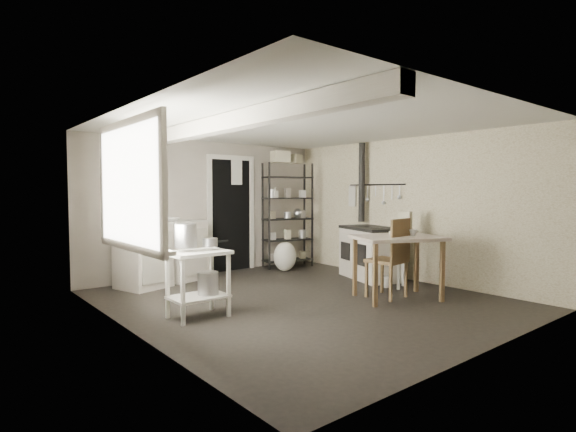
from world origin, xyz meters
TOP-DOWN VIEW (x-y plane):
  - floor at (0.00, 0.00)m, footprint 5.00×5.00m
  - ceiling at (0.00, 0.00)m, footprint 5.00×5.00m
  - wall_back at (0.00, 2.50)m, footprint 4.50×0.02m
  - wall_front at (0.00, -2.50)m, footprint 4.50×0.02m
  - wall_left at (-2.25, 0.00)m, footprint 0.02×5.00m
  - wall_right at (2.25, 0.00)m, footprint 0.02×5.00m
  - window at (-2.22, 0.20)m, footprint 0.12×1.76m
  - doorway at (0.45, 2.47)m, footprint 0.96×0.10m
  - ceiling_beam at (-1.20, 0.00)m, footprint 0.18×5.00m
  - wallpaper_panel at (2.24, 0.00)m, footprint 0.01×5.00m
  - utensil_rail at (2.19, 0.60)m, footprint 0.06×1.20m
  - prep_table at (-1.46, 0.12)m, footprint 0.67×0.48m
  - stockpot at (-1.58, 0.18)m, footprint 0.32×0.32m
  - saucepan at (-1.31, 0.12)m, footprint 0.23×0.23m
  - bucket at (-1.36, 0.09)m, footprint 0.30×0.30m
  - base_cabinets at (-0.99, 2.18)m, footprint 1.60×1.04m
  - mixing_bowl at (-0.88, 2.09)m, footprint 0.39×0.39m
  - counter_cup at (-1.29, 2.05)m, footprint 0.14×0.14m
  - shelf_rack at (1.50, 2.15)m, footprint 0.99×0.57m
  - shelf_jar at (1.22, 2.17)m, footprint 0.09×0.09m
  - storage_box_a at (1.28, 2.09)m, footprint 0.37×0.35m
  - storage_box_b at (1.65, 2.14)m, footprint 0.32×0.31m
  - stove at (1.81, 0.39)m, footprint 0.90×1.21m
  - stovepipe at (2.08, 0.81)m, footprint 0.11×0.11m
  - side_ledge at (1.74, -0.32)m, footprint 0.63×0.49m
  - oats_box at (1.74, -0.35)m, footprint 0.15×0.21m
  - work_table at (1.02, -0.76)m, footprint 1.33×1.16m
  - table_cup at (1.17, -0.89)m, footprint 0.10×0.10m
  - chair at (0.98, -0.61)m, footprint 0.49×0.51m
  - flour_sack at (1.17, 1.81)m, footprint 0.52×0.47m
  - floor_crock at (1.49, -0.21)m, footprint 0.17×0.17m

SIDE VIEW (x-z plane):
  - floor at x=0.00m, z-range 0.00..0.00m
  - floor_crock at x=1.49m, z-range -0.01..0.16m
  - flour_sack at x=1.17m, z-range -0.02..0.50m
  - work_table at x=1.02m, z-range -0.04..0.80m
  - bucket at x=-1.36m, z-range 0.26..0.51m
  - prep_table at x=-1.46m, z-range 0.02..0.78m
  - side_ledge at x=1.74m, z-range 0.00..0.86m
  - stove at x=1.81m, z-range 0.01..0.87m
  - base_cabinets at x=-0.99m, z-range -0.02..0.94m
  - chair at x=0.98m, z-range -0.05..1.02m
  - table_cup at x=1.17m, z-range 0.76..0.85m
  - saucepan at x=-1.31m, z-range 0.80..0.90m
  - stockpot at x=-1.58m, z-range 0.81..1.07m
  - shelf_rack at x=1.50m, z-range -0.03..1.93m
  - mixing_bowl at x=-0.88m, z-range 0.92..1.00m
  - counter_cup at x=-1.29m, z-range 0.92..1.01m
  - doorway at x=0.45m, z-range -0.04..2.04m
  - oats_box at x=1.74m, z-range 0.87..1.15m
  - wall_back at x=0.00m, z-range 0.00..2.30m
  - wall_front at x=0.00m, z-range 0.00..2.30m
  - wall_left at x=-2.25m, z-range 0.00..2.30m
  - wall_right at x=2.25m, z-range 0.00..2.30m
  - wallpaper_panel at x=2.24m, z-range 0.00..2.30m
  - shelf_jar at x=1.22m, z-range 1.27..1.47m
  - window at x=-2.22m, z-range 0.86..2.14m
  - utensil_rail at x=2.19m, z-range 1.33..1.77m
  - stovepipe at x=2.08m, z-range 0.89..2.29m
  - storage_box_b at x=1.65m, z-range 1.91..2.07m
  - storage_box_a at x=1.28m, z-range 1.91..2.11m
  - ceiling_beam at x=-1.20m, z-range 2.11..2.29m
  - ceiling at x=0.00m, z-range 2.30..2.30m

